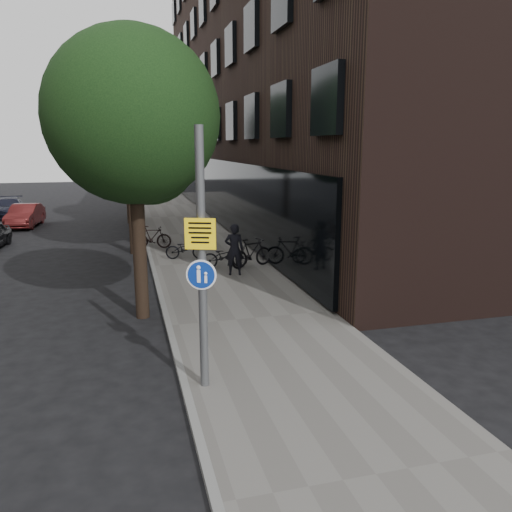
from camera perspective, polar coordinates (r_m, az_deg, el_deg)
name	(u,v)px	position (r m, az deg, el deg)	size (l,w,h in m)	color
ground	(284,378)	(10.36, 3.27, -13.80)	(120.00, 120.00, 0.00)	black
sidewalk	(211,264)	(19.61, -5.13, -0.89)	(4.50, 60.00, 0.12)	#625F5A
curb_edge	(153,267)	(19.37, -11.70, -1.25)	(0.15, 60.00, 0.13)	slate
building_right_dark_brick	(306,73)	(33.16, 5.78, 20.10)	(12.00, 40.00, 18.00)	black
street_tree_near	(136,125)	(13.47, -13.57, 14.39)	(4.40, 4.40, 7.50)	black
street_tree_mid	(130,133)	(21.96, -14.22, 13.51)	(5.00, 5.00, 7.80)	black
street_tree_far	(127,136)	(30.96, -14.52, 13.10)	(5.00, 5.00, 7.80)	black
signpost	(202,261)	(9.06, -6.20, -0.55)	(0.53, 0.22, 4.82)	#595B5E
pedestrian	(234,249)	(17.46, -2.49, 0.75)	(0.67, 0.44, 1.83)	black
parked_bike_facade_near	(225,256)	(18.61, -3.58, 0.02)	(0.60, 1.72, 0.90)	black
parked_bike_facade_far	(251,253)	(18.66, -0.53, 0.38)	(0.52, 1.82, 1.10)	black
parked_bike_curb_near	(186,249)	(20.22, -8.02, 0.85)	(0.56, 1.62, 0.85)	black
parked_bike_curb_far	(152,237)	(22.56, -11.77, 2.13)	(0.47, 1.68, 1.01)	black
parked_car_mid	(25,216)	(31.68, -24.89, 4.22)	(1.38, 3.94, 1.30)	maroon
parked_car_far	(10,207)	(36.63, -26.33, 5.00)	(1.72, 4.24, 1.23)	black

